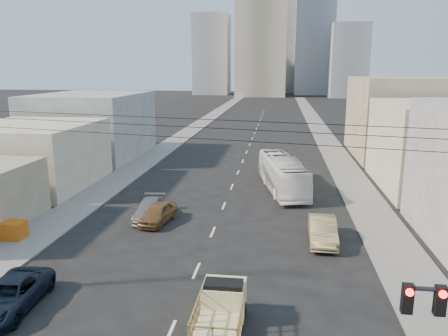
% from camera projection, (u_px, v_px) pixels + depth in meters
% --- Properties ---
extents(sidewalk_left, '(3.50, 180.00, 0.12)m').
position_uv_depth(sidewalk_left, '(197.00, 126.00, 85.87)').
color(sidewalk_left, slate).
rests_on(sidewalk_left, ground).
extents(sidewalk_right, '(3.50, 180.00, 0.12)m').
position_uv_depth(sidewalk_right, '(319.00, 128.00, 82.93)').
color(sidewalk_right, slate).
rests_on(sidewalk_right, ground).
extents(lane_dashes, '(0.15, 104.00, 0.01)m').
position_uv_depth(lane_dashes, '(251.00, 141.00, 67.98)').
color(lane_dashes, silver).
rests_on(lane_dashes, ground).
extents(flatbed_pickup, '(1.95, 4.41, 1.90)m').
position_uv_depth(flatbed_pickup, '(221.00, 309.00, 18.54)').
color(flatbed_pickup, beige).
rests_on(flatbed_pickup, ground).
extents(navy_pickup, '(2.65, 5.29, 1.44)m').
position_uv_depth(navy_pickup, '(9.00, 295.00, 20.39)').
color(navy_pickup, black).
rests_on(navy_pickup, ground).
extents(city_bus, '(4.92, 11.62, 3.15)m').
position_uv_depth(city_bus, '(282.00, 174.00, 40.33)').
color(city_bus, white).
rests_on(city_bus, ground).
extents(sedan_brown, '(2.31, 4.42, 1.43)m').
position_uv_depth(sedan_brown, '(158.00, 213.00, 31.94)').
color(sedan_brown, brown).
rests_on(sedan_brown, ground).
extents(sedan_tan, '(1.79, 4.87, 1.59)m').
position_uv_depth(sedan_tan, '(323.00, 230.00, 28.37)').
color(sedan_tan, '#917F54').
rests_on(sedan_tan, ground).
extents(sedan_grey, '(2.41, 4.96, 1.39)m').
position_uv_depth(sedan_grey, '(150.00, 209.00, 32.90)').
color(sedan_grey, slate).
rests_on(sedan_grey, ground).
extents(overhead_wires, '(23.01, 5.02, 0.72)m').
position_uv_depth(overhead_wires, '(160.00, 126.00, 16.19)').
color(overhead_wires, black).
rests_on(overhead_wires, ground).
extents(crate_stack, '(1.80, 1.20, 1.14)m').
position_uv_depth(crate_stack, '(11.00, 230.00, 28.74)').
color(crate_stack, '#C75B12').
rests_on(crate_stack, sidewalk_left).
extents(bldg_right_mid, '(11.00, 14.00, 8.00)m').
position_uv_depth(bldg_right_mid, '(443.00, 147.00, 40.48)').
color(bldg_right_mid, '#BCAF97').
rests_on(bldg_right_mid, ground).
extents(bldg_right_far, '(12.00, 16.00, 10.00)m').
position_uv_depth(bldg_right_far, '(403.00, 117.00, 55.66)').
color(bldg_right_far, gray).
rests_on(bldg_right_far, ground).
extents(bldg_left_mid, '(11.00, 12.00, 6.00)m').
position_uv_depth(bldg_left_mid, '(32.00, 155.00, 41.64)').
color(bldg_left_mid, '#BCAF97').
rests_on(bldg_left_mid, ground).
extents(bldg_left_far, '(12.00, 16.00, 8.00)m').
position_uv_depth(bldg_left_far, '(92.00, 125.00, 55.99)').
color(bldg_left_far, gray).
rests_on(bldg_left_far, ground).
extents(high_rise_tower, '(20.00, 20.00, 60.00)m').
position_uv_depth(high_rise_tower, '(262.00, 20.00, 174.95)').
color(high_rise_tower, gray).
rests_on(high_rise_tower, ground).
extents(midrise_ne, '(16.00, 16.00, 40.00)m').
position_uv_depth(midrise_ne, '(314.00, 48.00, 188.92)').
color(midrise_ne, '#94969C').
rests_on(midrise_ne, ground).
extents(midrise_nw, '(15.00, 15.00, 34.00)m').
position_uv_depth(midrise_nw, '(212.00, 55.00, 190.26)').
color(midrise_nw, '#94969C').
rests_on(midrise_nw, ground).
extents(midrise_back, '(18.00, 18.00, 44.00)m').
position_uv_depth(midrise_back, '(286.00, 45.00, 204.48)').
color(midrise_back, gray).
rests_on(midrise_back, ground).
extents(midrise_east, '(14.00, 14.00, 28.00)m').
position_uv_depth(midrise_east, '(348.00, 61.00, 169.42)').
color(midrise_east, '#94969C').
rests_on(midrise_east, ground).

